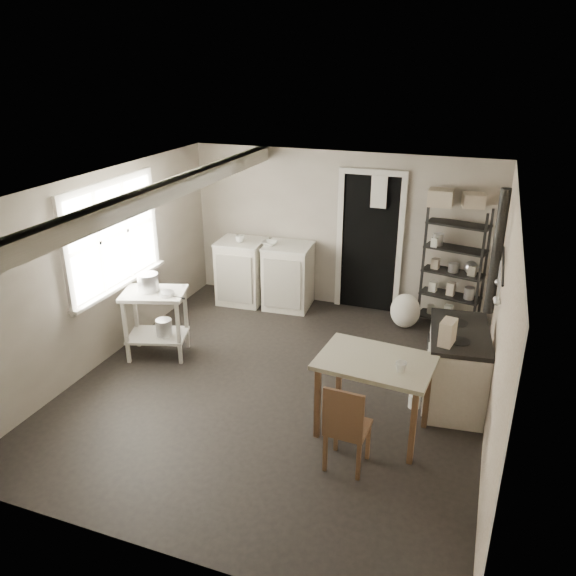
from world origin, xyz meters
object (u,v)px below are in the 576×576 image
(stockpot, at_px, (148,284))
(base_cabinets, at_px, (265,275))
(prep_table, at_px, (157,326))
(work_table, at_px, (373,399))
(shelf_rack, at_px, (454,261))
(stove, at_px, (456,366))
(flour_sack, at_px, (405,311))
(chair, at_px, (348,420))

(stockpot, relative_size, base_cabinets, 0.19)
(prep_table, bearing_deg, work_table, -12.73)
(shelf_rack, distance_m, stove, 2.01)
(stove, height_order, flour_sack, stove)
(stove, relative_size, work_table, 0.99)
(prep_table, xyz_separation_m, work_table, (2.87, -0.65, -0.02))
(work_table, bearing_deg, stove, 49.80)
(prep_table, xyz_separation_m, flour_sack, (2.79, 1.85, -0.16))
(stove, bearing_deg, stockpot, 176.45)
(stockpot, height_order, shelf_rack, shelf_rack)
(prep_table, distance_m, stockpot, 0.55)
(stove, xyz_separation_m, flour_sack, (-0.79, 1.65, -0.20))
(base_cabinets, xyz_separation_m, stove, (2.93, -1.74, -0.02))
(prep_table, bearing_deg, stockpot, 168.42)
(stockpot, bearing_deg, work_table, -12.70)
(flour_sack, bearing_deg, chair, -90.63)
(prep_table, height_order, shelf_rack, shelf_rack)
(base_cabinets, bearing_deg, stockpot, -114.74)
(prep_table, bearing_deg, base_cabinets, 71.37)
(stockpot, distance_m, stove, 3.70)
(shelf_rack, bearing_deg, prep_table, -135.17)
(prep_table, bearing_deg, stove, 3.21)
(prep_table, relative_size, flour_sack, 1.75)
(work_table, bearing_deg, stockpot, 167.30)
(shelf_rack, height_order, stove, shelf_rack)
(stockpot, xyz_separation_m, base_cabinets, (0.73, 1.93, -0.48))
(stove, distance_m, flour_sack, 1.85)
(stove, bearing_deg, chair, -126.81)
(base_cabinets, xyz_separation_m, flour_sack, (2.13, -0.09, -0.22))
(shelf_rack, bearing_deg, base_cabinets, -163.66)
(work_table, distance_m, chair, 0.58)
(work_table, relative_size, chair, 1.22)
(chair, height_order, flour_sack, chair)
(prep_table, bearing_deg, shelf_rack, 32.48)
(shelf_rack, distance_m, flour_sack, 0.94)
(shelf_rack, bearing_deg, stockpot, -135.93)
(base_cabinets, distance_m, work_table, 3.41)
(chair, relative_size, flour_sack, 1.81)
(stove, height_order, chair, chair)
(stockpot, bearing_deg, stove, 2.90)
(work_table, height_order, flour_sack, work_table)
(stockpot, xyz_separation_m, flour_sack, (2.86, 1.84, -0.70))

